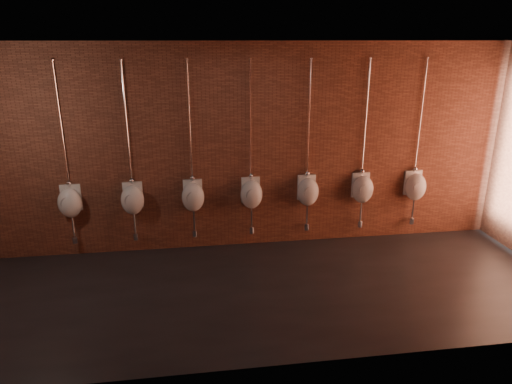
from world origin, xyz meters
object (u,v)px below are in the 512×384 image
urinal_2 (193,196)px  urinal_3 (251,193)px  urinal_0 (70,202)px  urinal_1 (133,199)px  urinal_5 (362,188)px  urinal_4 (308,191)px  urinal_6 (415,186)px

urinal_2 → urinal_3: (0.91, 0.00, 0.00)m
urinal_0 → urinal_1: bearing=0.0°
urinal_1 → urinal_5: size_ratio=1.00×
urinal_4 → urinal_5: 0.91m
urinal_4 → urinal_6: (1.82, 0.00, 0.00)m
urinal_2 → urinal_0: bearing=180.0°
urinal_3 → urinal_2: bearing=180.0°
urinal_2 → urinal_3: size_ratio=1.00×
urinal_4 → urinal_5: bearing=0.0°
urinal_2 → urinal_4: same height
urinal_2 → urinal_5: bearing=0.0°
urinal_3 → urinal_6: size_ratio=1.00×
urinal_0 → urinal_1: same height
urinal_0 → urinal_2: same height
urinal_3 → urinal_0: bearing=180.0°
urinal_2 → urinal_4: size_ratio=1.00×
urinal_1 → urinal_5: (3.65, 0.00, 0.00)m
urinal_0 → urinal_3: size_ratio=1.00×
urinal_3 → urinal_6: bearing=0.0°
urinal_2 → urinal_6: bearing=0.0°
urinal_3 → urinal_4: same height
urinal_2 → urinal_4: bearing=0.0°
urinal_2 → urinal_5: size_ratio=1.00×
urinal_1 → urinal_6: bearing=0.0°
urinal_3 → urinal_4: bearing=0.0°
urinal_1 → urinal_4: (2.73, 0.00, 0.00)m
urinal_5 → urinal_3: bearing=180.0°
urinal_1 → urinal_2: (0.91, 0.00, 0.00)m
urinal_1 → urinal_2: bearing=0.0°
urinal_1 → urinal_5: bearing=0.0°
urinal_1 → urinal_3: same height
urinal_3 → urinal_5: bearing=0.0°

